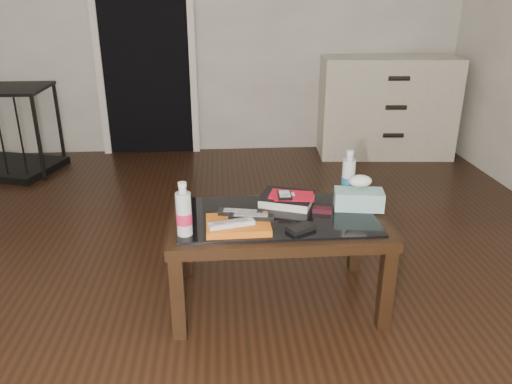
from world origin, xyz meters
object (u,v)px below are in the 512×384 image
water_bottle_right (349,173)px  tissue_box (359,199)px  coffee_table (277,227)px  pet_crate (0,144)px  textbook (287,199)px  dresser (386,107)px  water_bottle_left (184,209)px

water_bottle_right → tissue_box: (0.01, -0.17, -0.07)m
coffee_table → pet_crate: 3.01m
textbook → water_bottle_right: bearing=35.9°
tissue_box → dresser: bearing=78.2°
coffee_table → pet_crate: (-2.13, 2.12, -0.17)m
coffee_table → water_bottle_right: water_bottle_right is taller
water_bottle_left → tissue_box: bearing=15.1°
dresser → water_bottle_right: dresser is taller
coffee_table → tissue_box: 0.41m
coffee_table → water_bottle_left: bearing=-158.2°
pet_crate → textbook: size_ratio=4.15×
water_bottle_left → water_bottle_right: same height
water_bottle_right → dresser: bearing=67.3°
dresser → pet_crate: dresser is taller
textbook → pet_crate: bearing=158.7°
textbook → water_bottle_left: water_bottle_left is taller
coffee_table → water_bottle_right: (0.38, 0.22, 0.18)m
water_bottle_right → pet_crate: bearing=142.9°
water_bottle_left → tissue_box: 0.85m
tissue_box → water_bottle_right: bearing=103.7°
water_bottle_left → tissue_box: (0.82, 0.22, -0.07)m
coffee_table → water_bottle_left: (-0.42, -0.17, 0.18)m
tissue_box → coffee_table: bearing=-163.3°
dresser → tissue_box: (-0.88, -2.29, 0.06)m
dresser → textbook: 2.53m
coffee_table → tissue_box: bearing=7.6°
water_bottle_left → water_bottle_right: 0.89m
textbook → water_bottle_left: (-0.48, -0.30, 0.10)m
textbook → water_bottle_right: water_bottle_right is taller
dresser → water_bottle_left: size_ratio=5.19×
textbook → tissue_box: 0.35m
pet_crate → water_bottle_right: bearing=-19.9°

